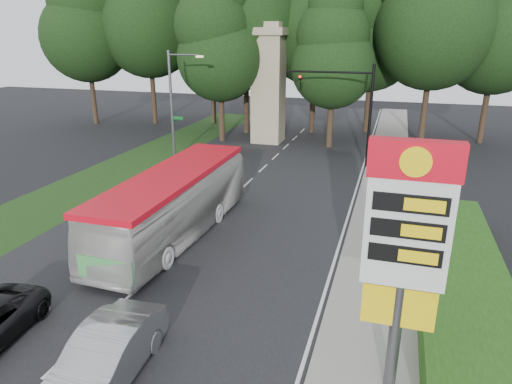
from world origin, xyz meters
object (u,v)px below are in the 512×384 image
(gas_station_pylon, at_px, (406,239))
(traffic_signal_mast, at_px, (352,101))
(transit_bus, at_px, (175,205))
(monument, at_px, (269,83))
(streetlight_signs, at_px, (174,101))
(sedan_silver, at_px, (105,358))

(gas_station_pylon, relative_size, traffic_signal_mast, 0.95)
(transit_bus, bearing_deg, traffic_signal_mast, 68.68)
(monument, distance_m, transit_bus, 21.07)
(traffic_signal_mast, xyz_separation_m, monument, (-7.68, 6.00, 0.43))
(gas_station_pylon, relative_size, transit_bus, 0.61)
(traffic_signal_mast, xyz_separation_m, transit_bus, (-6.42, -14.73, -3.10))
(streetlight_signs, bearing_deg, sedan_silver, -68.28)
(gas_station_pylon, distance_m, transit_bus, 12.64)
(traffic_signal_mast, relative_size, streetlight_signs, 0.90)
(gas_station_pylon, distance_m, streetlight_signs, 25.74)
(streetlight_signs, distance_m, monument, 9.44)
(gas_station_pylon, bearing_deg, monument, 111.80)
(monument, height_order, transit_bus, monument)
(sedan_silver, bearing_deg, streetlight_signs, 108.12)
(monument, relative_size, transit_bus, 0.89)
(sedan_silver, bearing_deg, transit_bus, 101.58)
(gas_station_pylon, bearing_deg, streetlight_signs, 128.96)
(transit_bus, bearing_deg, streetlight_signs, 118.35)
(gas_station_pylon, bearing_deg, transit_bus, 143.80)
(monument, xyz_separation_m, transit_bus, (1.27, -20.74, -3.53))
(monument, bearing_deg, transit_bus, -86.51)
(gas_station_pylon, distance_m, traffic_signal_mast, 22.29)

